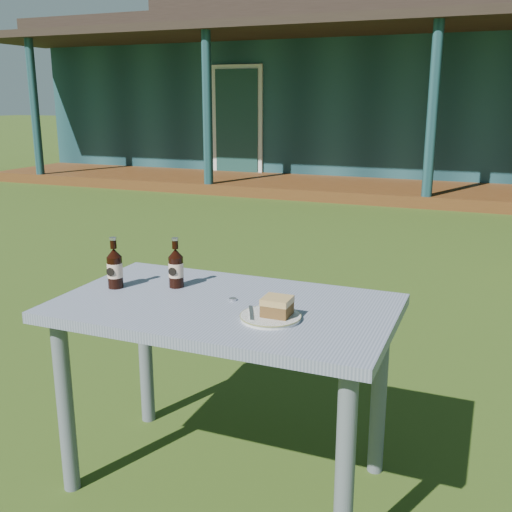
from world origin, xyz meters
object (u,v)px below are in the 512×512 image
at_px(cafe_table, 225,329).
at_px(plate, 270,317).
at_px(cake_slice, 277,306).
at_px(cola_bottle_far, 115,268).
at_px(cola_bottle_near, 176,268).

xyz_separation_m(cafe_table, plate, (0.21, -0.09, 0.11)).
relative_size(plate, cake_slice, 2.22).
relative_size(plate, cola_bottle_far, 1.03).
height_order(cola_bottle_near, cola_bottle_far, cola_bottle_far).
bearing_deg(cake_slice, plate, -157.08).
xyz_separation_m(cake_slice, cola_bottle_far, (-0.70, 0.09, 0.03)).
bearing_deg(plate, cafe_table, 156.43).
relative_size(cola_bottle_near, cola_bottle_far, 0.98).
bearing_deg(plate, cola_bottle_far, 171.81).
height_order(cake_slice, cola_bottle_far, cola_bottle_far).
distance_m(cafe_table, cake_slice, 0.29).
relative_size(cafe_table, cola_bottle_near, 6.17).
height_order(cafe_table, cola_bottle_near, cola_bottle_near).
bearing_deg(cake_slice, cafe_table, 160.10).
bearing_deg(cafe_table, cola_bottle_far, 179.32).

